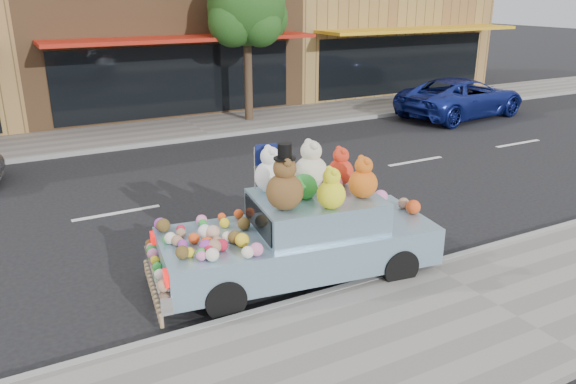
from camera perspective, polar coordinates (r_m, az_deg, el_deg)
ground at (r=13.48m, az=-0.22°, el=0.83°), size 120.00×120.00×0.00m
near_sidewalk at (r=8.78m, az=20.55°, el=-11.04°), size 60.00×3.00×0.12m
far_sidewalk at (r=19.23m, az=-9.42°, el=6.52°), size 60.00×3.00×0.12m
near_kerb at (r=9.67m, az=13.97°, el=-7.31°), size 60.00×0.12×0.13m
far_kerb at (r=17.85m, az=-7.82°, el=5.60°), size 60.00×0.12×0.13m
storefront_mid at (r=24.00m, az=-14.46°, el=17.41°), size 10.00×9.80×7.30m
storefront_right at (r=28.21m, az=6.62°, el=18.13°), size 10.00×9.80×7.30m
street_tree at (r=19.54m, az=-4.21°, el=17.70°), size 3.00×2.70×5.22m
car_blue at (r=21.69m, az=17.25°, el=9.16°), size 5.40×3.00×1.43m
art_car at (r=8.87m, az=1.16°, el=-3.91°), size 4.68×2.34×2.35m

